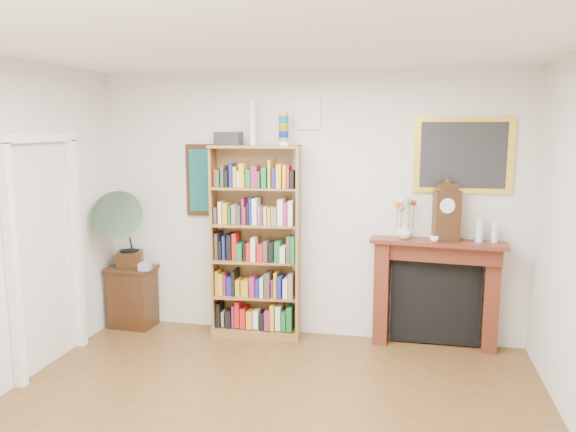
# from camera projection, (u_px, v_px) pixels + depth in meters

# --- Properties ---
(room) EXTENTS (4.51, 5.01, 2.81)m
(room) POSITION_uv_depth(u_px,v_px,m) (239.00, 261.00, 3.50)
(room) COLOR #57361A
(room) RESTS_ON ground
(door_casing) EXTENTS (0.08, 1.02, 2.17)m
(door_casing) POSITION_uv_depth(u_px,v_px,m) (46.00, 233.00, 5.13)
(door_casing) COLOR white
(door_casing) RESTS_ON left_wall
(teal_poster) EXTENTS (0.58, 0.04, 0.78)m
(teal_poster) POSITION_uv_depth(u_px,v_px,m) (212.00, 180.00, 6.07)
(teal_poster) COLOR black
(teal_poster) RESTS_ON back_wall
(small_picture) EXTENTS (0.26, 0.04, 0.30)m
(small_picture) POSITION_uv_depth(u_px,v_px,m) (308.00, 114.00, 5.75)
(small_picture) COLOR white
(small_picture) RESTS_ON back_wall
(gilt_painting) EXTENTS (0.95, 0.04, 0.75)m
(gilt_painting) POSITION_uv_depth(u_px,v_px,m) (463.00, 155.00, 5.50)
(gilt_painting) COLOR yellow
(gilt_painting) RESTS_ON back_wall
(bookshelf) EXTENTS (0.97, 0.42, 2.35)m
(bookshelf) POSITION_uv_depth(u_px,v_px,m) (256.00, 231.00, 5.88)
(bookshelf) COLOR brown
(bookshelf) RESTS_ON floor
(side_cabinet) EXTENTS (0.52, 0.39, 0.69)m
(side_cabinet) POSITION_uv_depth(u_px,v_px,m) (133.00, 297.00, 6.28)
(side_cabinet) COLOR black
(side_cabinet) RESTS_ON floor
(fireplace) EXTENTS (1.34, 0.44, 1.11)m
(fireplace) POSITION_uv_depth(u_px,v_px,m) (436.00, 284.00, 5.67)
(fireplace) COLOR #461C10
(fireplace) RESTS_ON floor
(gramophone) EXTENTS (0.71, 0.79, 0.87)m
(gramophone) POSITION_uv_depth(u_px,v_px,m) (122.00, 225.00, 6.07)
(gramophone) COLOR black
(gramophone) RESTS_ON side_cabinet
(cd_stack) EXTENTS (0.13, 0.13, 0.08)m
(cd_stack) POSITION_uv_depth(u_px,v_px,m) (145.00, 266.00, 6.08)
(cd_stack) COLOR #AFAEBB
(cd_stack) RESTS_ON side_cabinet
(mantel_clock) EXTENTS (0.27, 0.19, 0.57)m
(mantel_clock) POSITION_uv_depth(u_px,v_px,m) (447.00, 213.00, 5.47)
(mantel_clock) COLOR black
(mantel_clock) RESTS_ON fireplace
(flower_vase) EXTENTS (0.20, 0.20, 0.16)m
(flower_vase) POSITION_uv_depth(u_px,v_px,m) (405.00, 231.00, 5.62)
(flower_vase) COLOR silver
(flower_vase) RESTS_ON fireplace
(teacup) EXTENTS (0.10, 0.10, 0.06)m
(teacup) POSITION_uv_depth(u_px,v_px,m) (435.00, 239.00, 5.47)
(teacup) COLOR white
(teacup) RESTS_ON fireplace
(bottle_left) EXTENTS (0.07, 0.07, 0.24)m
(bottle_left) POSITION_uv_depth(u_px,v_px,m) (479.00, 230.00, 5.46)
(bottle_left) COLOR silver
(bottle_left) RESTS_ON fireplace
(bottle_right) EXTENTS (0.06, 0.06, 0.20)m
(bottle_right) POSITION_uv_depth(u_px,v_px,m) (495.00, 232.00, 5.44)
(bottle_right) COLOR silver
(bottle_right) RESTS_ON fireplace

